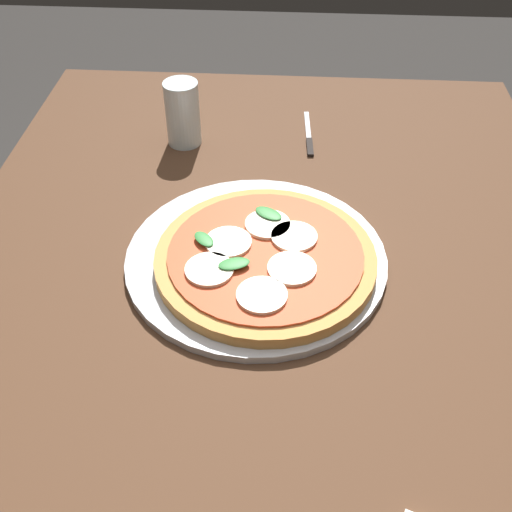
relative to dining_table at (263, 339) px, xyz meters
name	(u,v)px	position (x,y,z in m)	size (l,w,h in m)	color
dining_table	(263,339)	(0.00, 0.00, 0.00)	(1.31, 0.94, 0.74)	#4C301E
serving_tray	(256,258)	(-0.06, -0.01, 0.11)	(0.38, 0.38, 0.01)	silver
pizza	(265,258)	(-0.04, 0.00, 0.12)	(0.31, 0.31, 0.03)	tan
knife	(309,139)	(-0.40, 0.06, 0.10)	(0.16, 0.02, 0.01)	black
glass_cup	(183,113)	(-0.38, -0.17, 0.16)	(0.06, 0.06, 0.12)	silver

